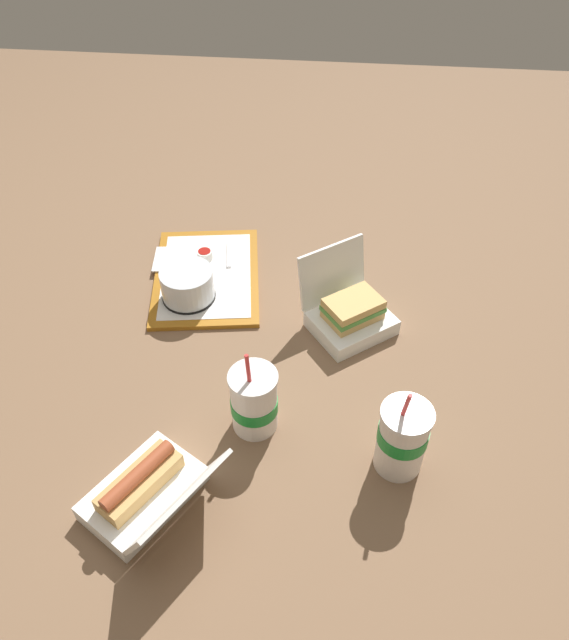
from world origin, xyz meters
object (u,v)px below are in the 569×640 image
(soda_cup_right, at_px, (254,401))
(soda_cup_left, at_px, (402,438))
(clamshell_sandwich_center, at_px, (350,313))
(clamshell_hotdog_right, at_px, (146,491))
(cake_container, at_px, (188,285))
(plastic_fork, at_px, (229,254))
(food_tray, at_px, (207,276))
(ketchup_cup, at_px, (205,254))

(soda_cup_right, xyz_separation_m, soda_cup_left, (0.06, 0.28, 0.01))
(clamshell_sandwich_center, distance_m, soda_cup_right, 0.35)
(soda_cup_right, bearing_deg, clamshell_hotdog_right, -40.84)
(cake_container, height_order, plastic_fork, cake_container)
(food_tray, bearing_deg, soda_cup_right, 22.72)
(ketchup_cup, height_order, soda_cup_right, soda_cup_right)
(food_tray, distance_m, ketchup_cup, 0.07)
(ketchup_cup, xyz_separation_m, clamshell_hotdog_right, (0.69, 0.03, 0.01))
(plastic_fork, xyz_separation_m, clamshell_hotdog_right, (0.71, -0.03, 0.02))
(cake_container, height_order, soda_cup_right, soda_cup_right)
(ketchup_cup, bearing_deg, food_tray, 13.83)
(plastic_fork, bearing_deg, cake_container, -30.36)
(ketchup_cup, bearing_deg, soda_cup_right, 21.67)
(ketchup_cup, height_order, plastic_fork, ketchup_cup)
(food_tray, xyz_separation_m, soda_cup_left, (0.50, 0.46, 0.07))
(plastic_fork, distance_m, soda_cup_right, 0.54)
(plastic_fork, height_order, soda_cup_right, soda_cup_right)
(food_tray, bearing_deg, cake_container, -16.27)
(ketchup_cup, height_order, soda_cup_left, soda_cup_left)
(ketchup_cup, distance_m, clamshell_sandwich_center, 0.43)
(cake_container, height_order, clamshell_sandwich_center, clamshell_sandwich_center)
(cake_container, height_order, ketchup_cup, cake_container)
(ketchup_cup, bearing_deg, cake_container, -4.00)
(clamshell_sandwich_center, bearing_deg, clamshell_hotdog_right, -35.36)
(food_tray, xyz_separation_m, soda_cup_right, (0.43, 0.18, 0.07))
(food_tray, distance_m, soda_cup_left, 0.68)
(ketchup_cup, xyz_separation_m, soda_cup_left, (0.56, 0.48, 0.05))
(clamshell_sandwich_center, height_order, soda_cup_left, soda_cup_left)
(food_tray, xyz_separation_m, ketchup_cup, (-0.06, -0.02, 0.02))
(cake_container, distance_m, soda_cup_right, 0.40)
(clamshell_sandwich_center, relative_size, soda_cup_left, 1.12)
(clamshell_hotdog_right, xyz_separation_m, soda_cup_right, (-0.19, 0.17, 0.03))
(clamshell_hotdog_right, bearing_deg, ketchup_cup, -177.50)
(cake_container, bearing_deg, soda_cup_left, 49.94)
(ketchup_cup, height_order, clamshell_hotdog_right, clamshell_hotdog_right)
(soda_cup_left, bearing_deg, clamshell_sandwich_center, -164.20)
(food_tray, distance_m, clamshell_sandwich_center, 0.39)
(ketchup_cup, bearing_deg, clamshell_hotdog_right, 2.50)
(clamshell_hotdog_right, bearing_deg, soda_cup_left, 106.10)
(ketchup_cup, xyz_separation_m, soda_cup_right, (0.50, 0.20, 0.04))
(cake_container, relative_size, clamshell_hotdog_right, 0.46)
(ketchup_cup, height_order, clamshell_sandwich_center, clamshell_sandwich_center)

